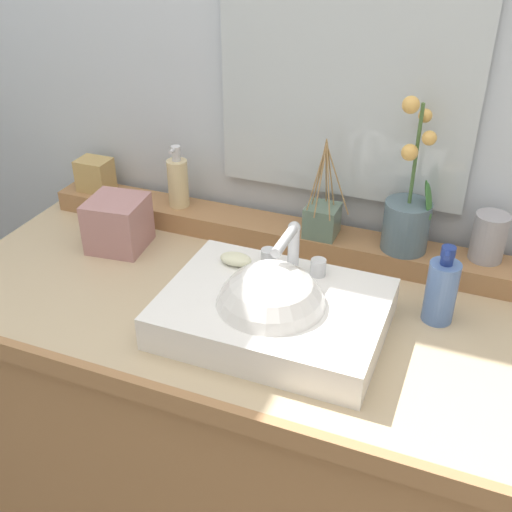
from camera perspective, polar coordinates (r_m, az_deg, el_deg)
The scene contains 13 objects.
wall_back at distance 1.57m, azimuth 4.93°, elevation 15.30°, with size 2.92×0.20×2.46m, color silver.
vanity_cabinet at distance 1.65m, azimuth -1.03°, elevation -16.43°, with size 1.33×0.64×0.89m.
back_ledge at distance 1.54m, azimuth 2.43°, elevation 2.00°, with size 1.25×0.11×0.05m, color #A17248.
sink_basin at distance 1.24m, azimuth 1.50°, elevation -5.36°, with size 0.44×0.32×0.26m.
soap_bar at distance 1.32m, azimuth -1.86°, elevation -0.28°, with size 0.07×0.04×0.02m, color beige.
potted_plant at distance 1.42m, azimuth 13.69°, elevation 3.66°, with size 0.11×0.10×0.36m.
soap_dispenser at distance 1.60m, azimuth -7.14°, elevation 6.77°, with size 0.05×0.05×0.16m.
tumbler_cup at distance 1.45m, azimuth 20.51°, elevation 1.62°, with size 0.07×0.07×0.11m, color #9A989E.
reed_diffuser at distance 1.47m, azimuth 6.06°, elevation 3.37°, with size 0.10×0.09×0.24m.
trinket_box at distance 1.74m, azimuth -14.49°, elevation 7.21°, with size 0.09×0.07×0.09m, color tan.
lotion_bottle at distance 1.30m, azimuth 16.57°, elevation -3.00°, with size 0.06×0.07×0.17m.
tissue_box at distance 1.54m, azimuth -12.50°, elevation 2.93°, with size 0.13×0.13×0.13m, color #B07B7A.
mirror at distance 1.41m, azimuth 8.28°, elevation 16.83°, with size 0.58×0.02×0.60m, color silver.
Camera 1 is at (0.44, -1.02, 1.66)m, focal length 43.78 mm.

